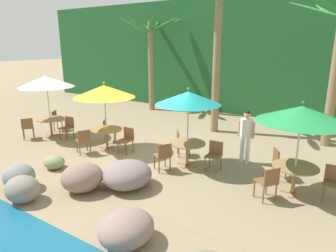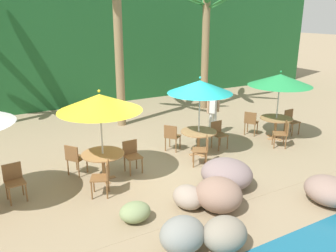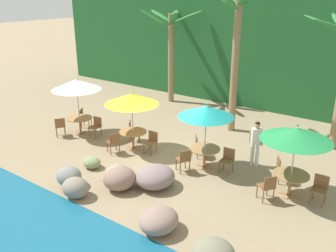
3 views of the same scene
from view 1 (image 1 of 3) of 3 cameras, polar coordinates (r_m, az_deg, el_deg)
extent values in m
plane|color=#937F60|center=(9.81, -3.54, -6.56)|extent=(120.00, 120.00, 0.00)
cube|color=#937F60|center=(9.81, -3.54, -6.54)|extent=(18.00, 5.20, 0.01)
cube|color=#1E5628|center=(17.19, 14.94, 12.64)|extent=(28.00, 2.40, 6.00)
ellipsoid|color=gray|center=(8.08, -25.84, -10.69)|extent=(0.87, 0.76, 0.63)
ellipsoid|color=#8C6C5B|center=(8.09, -15.91, -9.28)|extent=(1.02, 1.08, 0.73)
ellipsoid|color=gray|center=(9.76, -20.74, -6.41)|extent=(0.67, 0.58, 0.41)
ellipsoid|color=gray|center=(8.79, -26.37, -8.54)|extent=(0.87, 0.76, 0.67)
ellipsoid|color=gray|center=(8.04, -7.71, -9.09)|extent=(1.26, 1.33, 0.70)
ellipsoid|color=gray|center=(5.99, -7.86, -18.68)|extent=(0.99, 1.13, 0.63)
ellipsoid|color=gray|center=(8.75, -16.17, -8.20)|extent=(0.67, 0.79, 0.50)
cylinder|color=silver|center=(12.91, -21.58, 3.15)|extent=(0.04, 0.04, 2.34)
cone|color=white|center=(12.75, -22.05, 7.84)|extent=(2.12, 2.12, 0.44)
sphere|color=white|center=(12.72, -22.18, 9.18)|extent=(0.07, 0.07, 0.07)
cube|color=#A37547|center=(13.18, -21.09, -1.76)|extent=(0.60, 0.12, 0.03)
cube|color=#A37547|center=(13.18, -21.09, -1.76)|extent=(0.12, 0.60, 0.03)
cylinder|color=#A37547|center=(13.09, -21.24, -0.27)|extent=(0.09, 0.09, 0.71)
cylinder|color=#A37547|center=(13.00, -21.39, 1.24)|extent=(1.10, 1.10, 0.03)
cylinder|color=brown|center=(12.27, -18.63, -1.73)|extent=(0.04, 0.04, 0.45)
cylinder|color=brown|center=(12.52, -19.76, -1.49)|extent=(0.04, 0.04, 0.45)
cylinder|color=brown|center=(12.50, -17.46, -1.32)|extent=(0.04, 0.04, 0.45)
cylinder|color=brown|center=(12.75, -18.59, -1.09)|extent=(0.04, 0.04, 0.45)
cube|color=brown|center=(12.45, -18.70, -0.35)|extent=(0.46, 0.46, 0.03)
cube|color=brown|center=(12.53, -18.12, 0.73)|extent=(0.42, 0.07, 0.42)
cylinder|color=brown|center=(13.97, -18.84, 0.28)|extent=(0.04, 0.04, 0.45)
cylinder|color=brown|center=(13.65, -19.38, -0.11)|extent=(0.04, 0.04, 0.45)
cylinder|color=brown|center=(14.10, -20.19, 0.29)|extent=(0.04, 0.04, 0.45)
cylinder|color=brown|center=(13.79, -20.75, -0.09)|extent=(0.04, 0.04, 0.45)
cube|color=brown|center=(13.82, -19.88, 1.05)|extent=(0.57, 0.57, 0.03)
cube|color=brown|center=(13.85, -20.71, 1.84)|extent=(0.24, 0.38, 0.42)
cylinder|color=brown|center=(13.33, -25.60, -1.12)|extent=(0.04, 0.04, 0.45)
cylinder|color=brown|center=(13.31, -24.08, -0.97)|extent=(0.04, 0.04, 0.45)
cylinder|color=brown|center=(12.99, -25.68, -1.53)|extent=(0.04, 0.04, 0.45)
cylinder|color=brown|center=(12.97, -24.11, -1.38)|extent=(0.04, 0.04, 0.45)
cube|color=brown|center=(13.09, -24.98, -0.24)|extent=(0.58, 0.58, 0.03)
cube|color=brown|center=(12.85, -25.11, 0.38)|extent=(0.27, 0.37, 0.42)
cylinder|color=silver|center=(10.75, -11.69, 1.23)|extent=(0.04, 0.04, 2.19)
cone|color=yellow|center=(10.56, -11.98, 6.47)|extent=(2.10, 2.10, 0.42)
sphere|color=yellow|center=(10.52, -12.06, 8.02)|extent=(0.07, 0.07, 0.07)
cube|color=#A37547|center=(11.06, -11.39, -4.19)|extent=(0.60, 0.12, 0.03)
cube|color=#A37547|center=(11.06, -11.39, -4.19)|extent=(0.12, 0.60, 0.03)
cylinder|color=#A37547|center=(10.95, -11.48, -2.44)|extent=(0.09, 0.09, 0.71)
cylinder|color=#A37547|center=(10.85, -11.58, -0.65)|extent=(1.10, 1.10, 0.03)
cylinder|color=brown|center=(10.21, -7.90, -4.43)|extent=(0.04, 0.04, 0.45)
cylinder|color=brown|center=(10.44, -9.41, -4.07)|extent=(0.04, 0.04, 0.45)
cylinder|color=brown|center=(10.47, -6.65, -3.89)|extent=(0.04, 0.04, 0.45)
cylinder|color=brown|center=(10.69, -8.15, -3.54)|extent=(0.04, 0.04, 0.45)
cube|color=brown|center=(10.38, -8.08, -2.72)|extent=(0.43, 0.43, 0.03)
cube|color=brown|center=(10.46, -7.42, -1.43)|extent=(0.42, 0.05, 0.42)
cylinder|color=brown|center=(11.94, -9.90, -1.60)|extent=(0.04, 0.04, 0.45)
cylinder|color=brown|center=(11.60, -10.10, -2.11)|extent=(0.04, 0.04, 0.45)
cylinder|color=brown|center=(11.99, -11.59, -1.61)|extent=(0.04, 0.04, 0.45)
cylinder|color=brown|center=(11.65, -11.85, -2.12)|extent=(0.04, 0.04, 0.45)
cube|color=brown|center=(11.73, -10.92, -0.74)|extent=(0.59, 0.59, 0.03)
cube|color=brown|center=(11.71, -11.93, 0.17)|extent=(0.28, 0.36, 0.42)
cylinder|color=brown|center=(10.88, -16.86, -3.73)|extent=(0.04, 0.04, 0.45)
cylinder|color=brown|center=(10.96, -15.06, -3.44)|extent=(0.04, 0.04, 0.45)
cylinder|color=brown|center=(10.55, -16.36, -4.28)|extent=(0.04, 0.04, 0.45)
cylinder|color=brown|center=(10.64, -14.51, -3.98)|extent=(0.04, 0.04, 0.45)
cube|color=brown|center=(10.68, -15.79, -2.64)|extent=(0.56, 0.56, 0.03)
cube|color=brown|center=(10.44, -15.56, -1.91)|extent=(0.21, 0.39, 0.42)
cylinder|color=silver|center=(9.09, 3.75, -0.96)|extent=(0.04, 0.04, 2.22)
cone|color=teal|center=(8.86, 3.86, 5.31)|extent=(1.94, 1.94, 0.38)
sphere|color=teal|center=(8.82, 3.89, 7.04)|extent=(0.07, 0.07, 0.07)
cube|color=#A37547|center=(9.45, 3.63, -7.34)|extent=(0.60, 0.12, 0.03)
cube|color=#A37547|center=(9.45, 3.63, -7.34)|extent=(0.12, 0.60, 0.03)
cylinder|color=#A37547|center=(9.32, 3.67, -5.32)|extent=(0.09, 0.09, 0.71)
cylinder|color=#A37547|center=(9.20, 3.71, -3.25)|extent=(1.10, 1.10, 0.03)
cylinder|color=brown|center=(8.84, 9.12, -7.69)|extent=(0.04, 0.04, 0.45)
cylinder|color=brown|center=(8.96, 6.98, -7.28)|extent=(0.04, 0.04, 0.45)
cylinder|color=brown|center=(9.15, 9.96, -6.92)|extent=(0.04, 0.04, 0.45)
cylinder|color=brown|center=(9.27, 7.88, -6.53)|extent=(0.04, 0.04, 0.45)
cube|color=brown|center=(8.96, 8.55, -5.68)|extent=(0.44, 0.44, 0.03)
cube|color=brown|center=(9.07, 9.08, -4.13)|extent=(0.42, 0.05, 0.42)
cylinder|color=brown|center=(10.35, 3.81, -4.04)|extent=(0.04, 0.04, 0.45)
cylinder|color=brown|center=(10.02, 4.11, -4.72)|extent=(0.04, 0.04, 0.45)
cylinder|color=brown|center=(10.31, 1.84, -4.11)|extent=(0.04, 0.04, 0.45)
cylinder|color=brown|center=(9.97, 2.08, -4.78)|extent=(0.04, 0.04, 0.45)
cube|color=brown|center=(10.08, 2.98, -3.12)|extent=(0.59, 0.59, 0.03)
cube|color=brown|center=(10.00, 1.86, -2.10)|extent=(0.29, 0.35, 0.42)
cylinder|color=brown|center=(9.11, -2.62, -6.79)|extent=(0.04, 0.04, 0.45)
cylinder|color=brown|center=(9.24, -0.56, -6.44)|extent=(0.04, 0.04, 0.45)
cylinder|color=brown|center=(8.81, -1.71, -7.58)|extent=(0.04, 0.04, 0.45)
cylinder|color=brown|center=(8.94, 0.40, -7.21)|extent=(0.04, 0.04, 0.45)
cube|color=brown|center=(8.93, -1.13, -5.58)|extent=(0.58, 0.58, 0.03)
cube|color=brown|center=(8.70, -0.60, -4.80)|extent=(0.25, 0.38, 0.42)
cylinder|color=silver|center=(7.99, 23.23, -4.75)|extent=(0.04, 0.04, 2.16)
cone|color=#238E47|center=(7.73, 23.99, 2.10)|extent=(2.12, 2.12, 0.38)
sphere|color=#238E47|center=(7.68, 24.21, 4.08)|extent=(0.07, 0.07, 0.07)
cube|color=#A37547|center=(8.40, 22.46, -11.60)|extent=(0.60, 0.12, 0.03)
cube|color=#A37547|center=(8.40, 22.46, -11.60)|extent=(0.12, 0.60, 0.03)
cylinder|color=#A37547|center=(8.25, 22.71, -9.39)|extent=(0.09, 0.09, 0.71)
cylinder|color=#A37547|center=(8.11, 22.97, -7.10)|extent=(1.10, 1.10, 0.03)
cylinder|color=brown|center=(8.10, 27.15, -11.53)|extent=(0.04, 0.04, 0.45)
cylinder|color=brown|center=(8.42, 27.38, -10.52)|extent=(0.04, 0.04, 0.45)
cube|color=brown|center=(8.16, 28.73, -9.68)|extent=(0.43, 0.43, 0.03)
cube|color=brown|center=(8.27, 29.00, -7.91)|extent=(0.42, 0.05, 0.42)
cylinder|color=brown|center=(9.25, 21.45, -7.55)|extent=(0.04, 0.04, 0.45)
cylinder|color=brown|center=(8.94, 22.20, -8.42)|extent=(0.04, 0.04, 0.45)
cylinder|color=brown|center=(9.13, 19.32, -7.63)|extent=(0.04, 0.04, 0.45)
cylinder|color=brown|center=(8.82, 20.00, -8.52)|extent=(0.04, 0.04, 0.45)
cube|color=brown|center=(8.94, 20.89, -6.61)|extent=(0.58, 0.58, 0.03)
cube|color=brown|center=(8.81, 19.77, -5.47)|extent=(0.25, 0.38, 0.42)
cylinder|color=brown|center=(7.82, 16.00, -11.30)|extent=(0.04, 0.04, 0.45)
cylinder|color=brown|center=(8.02, 18.12, -10.79)|extent=(0.04, 0.04, 0.45)
cylinder|color=brown|center=(7.57, 17.59, -12.37)|extent=(0.04, 0.04, 0.45)
cylinder|color=brown|center=(7.77, 19.74, -11.80)|extent=(0.04, 0.04, 0.45)
cube|color=brown|center=(7.69, 18.01, -9.96)|extent=(0.59, 0.59, 0.03)
cube|color=brown|center=(7.47, 19.07, -9.17)|extent=(0.28, 0.36, 0.42)
cylinder|color=olive|center=(17.04, -3.18, 11.11)|extent=(0.32, 0.32, 4.82)
ellipsoid|color=#2D7A38|center=(16.60, -0.50, 18.72)|extent=(1.74, 0.54, 0.74)
ellipsoid|color=#2D7A38|center=(17.18, -0.20, 18.62)|extent=(1.46, 1.47, 0.73)
ellipsoid|color=#2D7A38|center=(17.89, -2.61, 18.53)|extent=(1.01, 1.73, 0.67)
ellipsoid|color=#2D7A38|center=(17.73, -5.20, 18.51)|extent=(1.76, 0.79, 0.67)
ellipsoid|color=#2D7A38|center=(17.05, -6.44, 18.22)|extent=(1.49, 1.22, 1.03)
ellipsoid|color=#2D7A38|center=(16.35, -5.41, 18.56)|extent=(0.46, 1.68, 0.87)
ellipsoid|color=#2D7A38|center=(16.14, -2.92, 18.83)|extent=(1.43, 1.50, 0.71)
cylinder|color=olive|center=(12.69, 9.22, 12.07)|extent=(0.32, 0.32, 5.95)
cylinder|color=olive|center=(12.19, 28.95, 7.92)|extent=(0.32, 0.32, 4.96)
ellipsoid|color=#2D7A38|center=(13.00, 28.08, 18.59)|extent=(1.35, 1.67, 0.79)
ellipsoid|color=#2D7A38|center=(12.38, 25.88, 19.19)|extent=(1.85, 0.52, 0.72)
ellipsoid|color=#2D7A38|center=(11.44, 27.58, 19.57)|extent=(1.27, 1.77, 0.63)
cylinder|color=white|center=(9.82, 13.84, -4.30)|extent=(0.13, 0.13, 0.86)
cylinder|color=white|center=(9.77, 14.83, -4.47)|extent=(0.13, 0.13, 0.86)
cube|color=white|center=(9.58, 14.62, -0.32)|extent=(0.39, 0.37, 0.58)
cylinder|color=tan|center=(9.66, 13.37, -0.42)|extent=(0.08, 0.08, 0.50)
cylinder|color=tan|center=(9.53, 15.84, -0.81)|extent=(0.08, 0.08, 0.50)
sphere|color=tan|center=(9.48, 14.78, 2.06)|extent=(0.21, 0.21, 0.21)
sphere|color=black|center=(9.47, 14.80, 2.36)|extent=(0.18, 0.18, 0.18)
camera|label=2|loc=(10.12, -62.68, 10.29)|focal=37.62mm
camera|label=3|loc=(4.07, -177.56, 20.98)|focal=39.35mm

